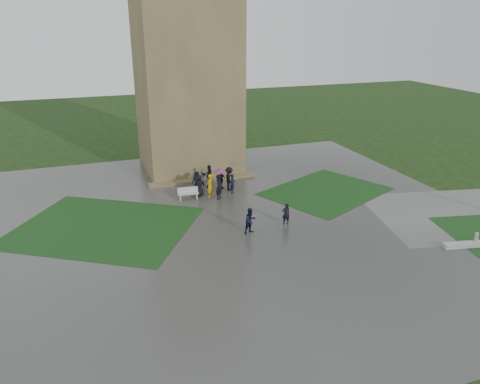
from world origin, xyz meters
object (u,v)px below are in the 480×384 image
object	(u,v)px
pedestrian_near	(286,214)
tower	(186,66)
bench	(188,193)
pedestrian_mid	(250,221)

from	to	relation	value
pedestrian_near	tower	bearing A→B (deg)	-74.43
tower	pedestrian_near	world-z (taller)	tower
tower	bench	bearing A→B (deg)	-104.74
pedestrian_near	pedestrian_mid	bearing A→B (deg)	14.22
pedestrian_mid	pedestrian_near	size ratio (longest dim) A/B	1.14
tower	bench	size ratio (longest dim) A/B	11.37
tower	pedestrian_mid	distance (m)	17.11
tower	pedestrian_mid	xyz separation A→B (m)	(0.23, -15.04, -8.14)
tower	pedestrian_mid	size ratio (longest dim) A/B	10.77
tower	pedestrian_near	size ratio (longest dim) A/B	12.31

